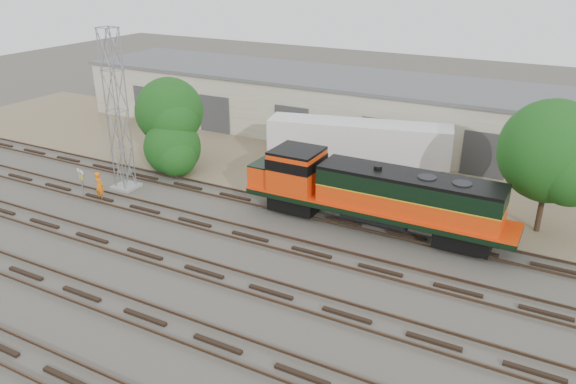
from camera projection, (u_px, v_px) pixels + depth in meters
The scene contains 13 objects.
ground at pixel (236, 248), 31.54m from camera, with size 140.00×140.00×0.00m, color #47423A.
dirt_strip at pixel (342, 167), 43.70m from camera, with size 80.00×16.00×0.02m, color #726047.
tracks at pixel (204, 272), 29.08m from camera, with size 80.00×20.40×0.28m.
warehouse at pixel (379, 111), 49.11m from camera, with size 58.40×10.40×5.30m.
locomotive at pixel (372, 193), 33.03m from camera, with size 16.35×2.87×3.93m.
signal_tower at pixel (118, 114), 37.69m from camera, with size 1.62×1.62×11.00m.
sign_post at pixel (81, 178), 37.29m from camera, with size 0.85×0.33×2.17m.
worker at pixel (99, 186), 37.55m from camera, with size 0.71×0.47×1.95m, color orange.
semi_trailer at pixel (363, 143), 41.02m from camera, with size 13.49×5.67×4.07m.
dumpster_blue at pixel (563, 187), 37.99m from camera, with size 1.60×1.50×1.50m, color navy.
tree_west at pixel (171, 114), 42.68m from camera, with size 5.45×5.19×6.79m.
tree_mid at pixel (173, 150), 42.00m from camera, with size 4.49×4.28×4.28m.
tree_east at pixel (557, 156), 31.36m from camera, with size 6.21×5.91×7.98m.
Camera 1 is at (15.77, -23.08, 15.24)m, focal length 35.00 mm.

